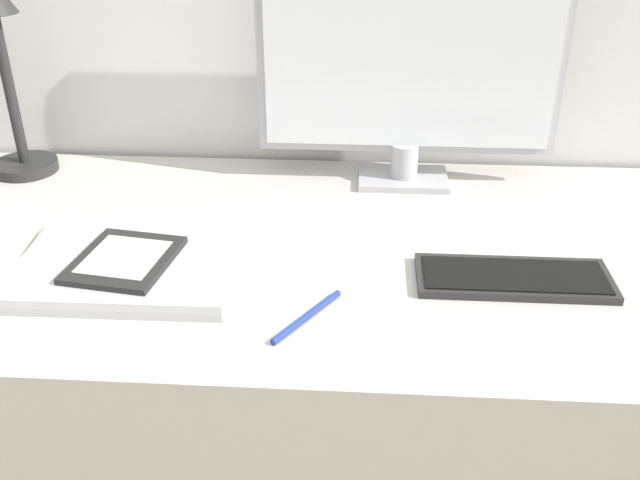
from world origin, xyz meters
TOP-DOWN VIEW (x-y plane):
  - desk at (0.00, 0.20)m, footprint 1.55×0.69m
  - monitor at (0.08, 0.45)m, footprint 0.53×0.11m
  - keyboard at (0.22, 0.10)m, footprint 0.27×0.11m
  - laptop at (-0.33, 0.10)m, footprint 0.31×0.25m
  - ereader at (-0.33, 0.08)m, footprint 0.15×0.17m
  - desk_lamp at (-0.64, 0.45)m, footprint 0.12×0.12m
  - pen at (-0.07, -0.01)m, footprint 0.08×0.12m

SIDE VIEW (x-z plane):
  - desk at x=0.00m, z-range 0.00..0.76m
  - pen at x=-0.07m, z-range 0.76..0.77m
  - keyboard at x=0.22m, z-range 0.76..0.77m
  - laptop at x=-0.33m, z-range 0.76..0.78m
  - ereader at x=-0.33m, z-range 0.78..0.79m
  - desk_lamp at x=-0.64m, z-range 0.79..1.15m
  - monitor at x=0.08m, z-range 0.77..1.25m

